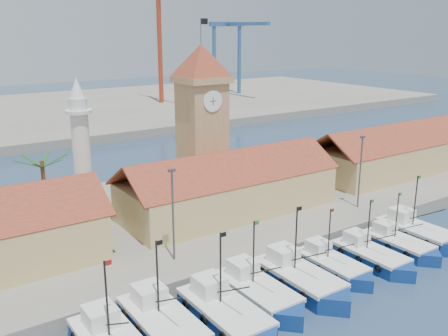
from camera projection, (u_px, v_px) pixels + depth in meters
ground at (354, 289)px, 45.43m from camera, size 400.00×400.00×0.00m
quay at (211, 207)px, 64.31m from camera, size 140.00×32.00×1.50m
terminal at (36, 115)px, 132.63m from camera, size 240.00×80.00×2.00m
boat_1 at (165, 327)px, 38.24m from camera, size 3.89×10.66×8.07m
boat_2 at (228, 317)px, 39.62m from camera, size 3.91×10.72×8.11m
boat_3 at (260, 295)px, 43.00m from camera, size 3.71×10.16×7.69m
boat_4 at (302, 281)px, 45.26m from camera, size 3.91×10.71×8.11m
boat_5 at (334, 267)px, 48.26m from camera, size 3.26×8.93×6.76m
boat_6 at (373, 258)px, 50.10m from camera, size 3.38×9.26×7.01m
boat_7 at (401, 245)px, 53.01m from camera, size 3.24×8.88×6.72m
boat_8 at (419, 234)px, 55.65m from camera, size 3.77×10.32×7.81m
hall_center at (229, 191)px, 60.26m from camera, size 27.04×10.13×7.61m
hall_right at (397, 155)px, 77.67m from camera, size 31.20×10.13×7.61m
clock_tower at (202, 119)px, 62.89m from camera, size 5.80×5.80×22.70m
minaret at (81, 149)px, 56.93m from camera, size 3.00×3.00×16.30m
palm_tree at (45, 190)px, 53.55m from camera, size 5.60×5.03×8.39m
lamp_posts at (275, 188)px, 53.51m from camera, size 80.70×0.25×9.03m
crane_red_right at (161, 23)px, 140.34m from camera, size 1.00×31.55×41.11m
gantry at (233, 39)px, 158.58m from camera, size 13.00×22.00×23.20m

